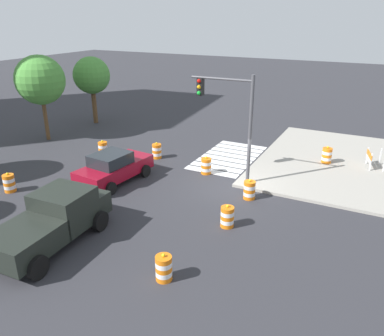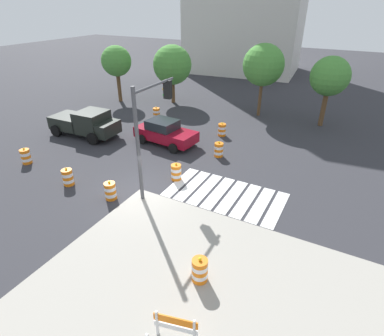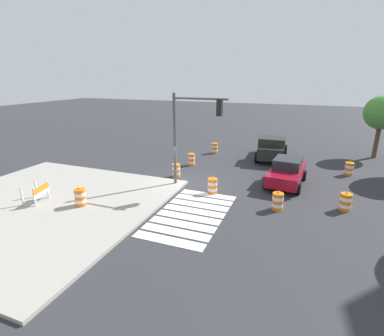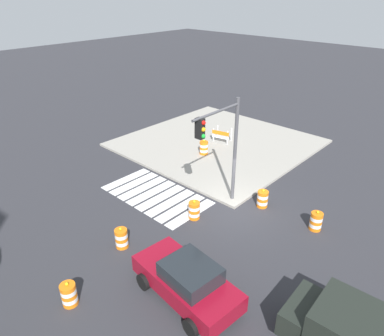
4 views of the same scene
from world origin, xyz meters
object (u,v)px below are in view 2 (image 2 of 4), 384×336
object	(u,v)px
traffic_barrel_near_corner	(222,130)
traffic_barrel_opposite_curb	(110,191)
sports_car	(165,132)
traffic_barrel_far_curb	(219,150)
pickup_truck	(87,123)
traffic_barrel_median_far	(26,156)
street_tree_streetside_mid	(172,65)
street_tree_corner_lot	(263,65)
traffic_barrel_on_sidewalk	(200,270)
street_tree_streetside_far	(330,77)
traffic_light_pole	(151,118)
street_tree_streetside_near	(116,61)
traffic_barrel_lane_center	(176,172)
traffic_barrel_median_near	(68,177)
traffic_barrel_crosswalk_end	(156,113)
construction_barricade	(174,330)

from	to	relation	value
traffic_barrel_near_corner	traffic_barrel_opposite_curb	distance (m)	10.27
sports_car	traffic_barrel_far_curb	distance (m)	4.08
pickup_truck	traffic_barrel_far_curb	world-z (taller)	pickup_truck
traffic_barrel_median_far	street_tree_streetside_mid	bearing A→B (deg)	85.27
street_tree_corner_lot	traffic_barrel_on_sidewalk	bearing A→B (deg)	-78.53
street_tree_streetside_far	street_tree_corner_lot	bearing A→B (deg)	179.52
traffic_barrel_near_corner	street_tree_streetside_mid	xyz separation A→B (m)	(-7.44, 5.44, 3.03)
pickup_truck	traffic_barrel_opposite_curb	distance (m)	8.87
traffic_light_pole	street_tree_streetside_near	bearing A→B (deg)	135.74
pickup_truck	traffic_barrel_opposite_curb	size ratio (longest dim) A/B	5.13
traffic_barrel_median_far	traffic_barrel_lane_center	size ratio (longest dim) A/B	1.00
traffic_barrel_far_curb	traffic_barrel_on_sidewalk	size ratio (longest dim) A/B	1.00
sports_car	traffic_barrel_median_near	xyz separation A→B (m)	(-1.62, -7.08, -0.36)
traffic_barrel_opposite_curb	street_tree_streetside_mid	world-z (taller)	street_tree_streetside_mid
traffic_barrel_crosswalk_end	construction_barricade	world-z (taller)	construction_barricade
street_tree_streetside_near	street_tree_streetside_mid	distance (m)	5.20
traffic_barrel_crosswalk_end	traffic_barrel_opposite_curb	distance (m)	11.91
traffic_barrel_near_corner	traffic_barrel_on_sidewalk	distance (m)	13.55
traffic_barrel_crosswalk_end	traffic_light_pole	size ratio (longest dim) A/B	0.19
construction_barricade	traffic_light_pole	bearing A→B (deg)	127.93
street_tree_corner_lot	street_tree_streetside_mid	bearing A→B (deg)	-178.34
traffic_light_pole	traffic_barrel_near_corner	bearing A→B (deg)	88.99
traffic_barrel_near_corner	traffic_barrel_median_far	world-z (taller)	same
traffic_barrel_crosswalk_end	traffic_barrel_opposite_curb	bearing A→B (deg)	-66.95
traffic_barrel_lane_center	traffic_barrel_opposite_curb	bearing A→B (deg)	-120.89
traffic_barrel_median_near	traffic_barrel_far_curb	bearing A→B (deg)	50.76
traffic_barrel_median_near	street_tree_streetside_mid	xyz separation A→B (m)	(-2.94, 15.62, 3.03)
traffic_light_pole	street_tree_streetside_mid	distance (m)	15.64
traffic_barrel_crosswalk_end	traffic_barrel_opposite_curb	size ratio (longest dim) A/B	1.00
traffic_light_pole	street_tree_corner_lot	world-z (taller)	street_tree_corner_lot
traffic_barrel_on_sidewalk	street_tree_streetside_mid	world-z (taller)	street_tree_streetside_mid
traffic_barrel_lane_center	sports_car	bearing A→B (deg)	129.48
traffic_barrel_median_far	street_tree_streetside_near	distance (m)	13.81
traffic_barrel_crosswalk_end	street_tree_corner_lot	distance (m)	9.45
pickup_truck	street_tree_corner_lot	distance (m)	14.39
traffic_barrel_opposite_curb	street_tree_streetside_near	world-z (taller)	street_tree_streetside_near
traffic_barrel_crosswalk_end	traffic_barrel_on_sidewalk	world-z (taller)	traffic_barrel_on_sidewalk
traffic_barrel_on_sidewalk	traffic_barrel_crosswalk_end	bearing A→B (deg)	128.94
sports_car	traffic_barrel_crosswalk_end	xyz separation A→B (m)	(-3.37, 3.91, -0.36)
sports_car	street_tree_streetside_mid	world-z (taller)	street_tree_streetside_mid
sports_car	traffic_barrel_median_near	size ratio (longest dim) A/B	4.37
traffic_barrel_opposite_curb	traffic_barrel_on_sidewalk	xyz separation A→B (m)	(6.27, -2.58, 0.15)
street_tree_streetside_mid	street_tree_streetside_far	bearing A→B (deg)	0.86
sports_car	traffic_barrel_near_corner	size ratio (longest dim) A/B	4.37
pickup_truck	traffic_barrel_crosswalk_end	size ratio (longest dim) A/B	5.13
sports_car	traffic_barrel_far_curb	size ratio (longest dim) A/B	4.37
traffic_barrel_median_far	traffic_light_pole	distance (m)	9.29
traffic_barrel_crosswalk_end	street_tree_streetside_far	world-z (taller)	street_tree_streetside_far
sports_car	traffic_barrel_near_corner	world-z (taller)	sports_car
pickup_truck	traffic_barrel_crosswalk_end	world-z (taller)	pickup_truck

